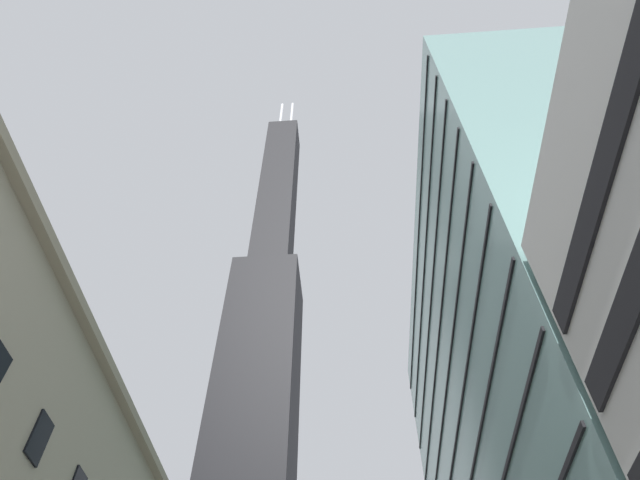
{
  "coord_description": "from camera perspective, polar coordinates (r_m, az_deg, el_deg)",
  "views": [
    {
      "loc": [
        3.78,
        -9.47,
        1.93
      ],
      "look_at": [
        1.93,
        17.38,
        35.95
      ],
      "focal_mm": 31.26,
      "sensor_mm": 36.0,
      "label": 1
    }
  ],
  "objects": [
    {
      "name": "glass_office_midrise",
      "position": [
        45.62,
        26.73,
        -18.11
      ],
      "size": [
        19.76,
        42.18,
        47.0
      ],
      "color": "gray",
      "rests_on": "ground"
    },
    {
      "name": "dark_skyscraper",
      "position": [
        121.06,
        -6.95,
        -19.3
      ],
      "size": [
        24.33,
        24.33,
        223.72
      ],
      "color": "black",
      "rests_on": "ground"
    }
  ]
}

